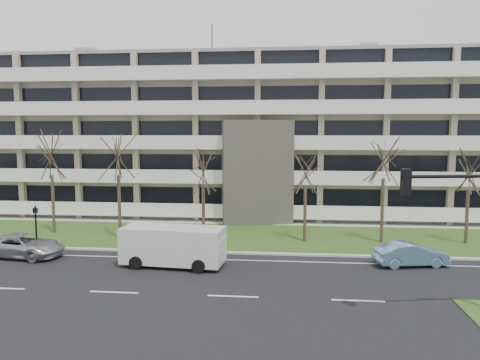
# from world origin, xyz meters

# --- Properties ---
(ground) EXTENTS (160.00, 160.00, 0.00)m
(ground) POSITION_xyz_m (0.00, 0.00, 0.00)
(ground) COLOR black
(ground) RESTS_ON ground
(grass_verge) EXTENTS (90.00, 10.00, 0.06)m
(grass_verge) POSITION_xyz_m (0.00, 13.00, 0.03)
(grass_verge) COLOR #284316
(grass_verge) RESTS_ON ground
(curb) EXTENTS (90.00, 0.35, 0.12)m
(curb) POSITION_xyz_m (0.00, 8.00, 0.06)
(curb) COLOR #B2B2AD
(curb) RESTS_ON ground
(sidewalk) EXTENTS (90.00, 2.00, 0.08)m
(sidewalk) POSITION_xyz_m (0.00, 18.50, 0.04)
(sidewalk) COLOR #B2B2AD
(sidewalk) RESTS_ON ground
(lane_edge_line) EXTENTS (90.00, 0.12, 0.01)m
(lane_edge_line) POSITION_xyz_m (0.00, 6.50, 0.01)
(lane_edge_line) COLOR white
(lane_edge_line) RESTS_ON ground
(apartment_building) EXTENTS (60.50, 15.10, 18.75)m
(apartment_building) POSITION_xyz_m (-0.01, 25.32, 7.61)
(apartment_building) COLOR tan
(apartment_building) RESTS_ON ground
(silver_pickup) EXTENTS (5.60, 3.15, 1.48)m
(silver_pickup) POSITION_xyz_m (-14.25, 5.90, 0.74)
(silver_pickup) COLOR #ADB0B5
(silver_pickup) RESTS_ON ground
(blue_sedan) EXTENTS (4.54, 2.34, 1.43)m
(blue_sedan) POSITION_xyz_m (10.03, 6.29, 0.71)
(blue_sedan) COLOR #75A5CB
(blue_sedan) RESTS_ON ground
(white_van) EXTENTS (6.25, 2.94, 2.35)m
(white_van) POSITION_xyz_m (-4.08, 4.86, 1.41)
(white_van) COLOR silver
(white_van) RESTS_ON ground
(pedestrian_signal) EXTENTS (0.33, 0.29, 3.09)m
(pedestrian_signal) POSITION_xyz_m (-14.12, 7.32, 1.97)
(pedestrian_signal) COLOR black
(pedestrian_signal) RESTS_ON ground
(tree_1) EXTENTS (4.13, 4.13, 8.26)m
(tree_1) POSITION_xyz_m (-15.73, 12.80, 6.42)
(tree_1) COLOR #382B21
(tree_1) RESTS_ON ground
(tree_2) EXTENTS (4.31, 4.31, 8.62)m
(tree_2) POSITION_xyz_m (-9.82, 11.39, 6.71)
(tree_2) COLOR #382B21
(tree_2) RESTS_ON ground
(tree_3) EXTENTS (3.47, 3.47, 6.94)m
(tree_3) POSITION_xyz_m (-3.47, 11.35, 5.39)
(tree_3) COLOR #382B21
(tree_3) RESTS_ON ground
(tree_4) EXTENTS (3.49, 3.49, 6.98)m
(tree_4) POSITION_xyz_m (3.92, 11.87, 5.42)
(tree_4) COLOR #382B21
(tree_4) RESTS_ON ground
(tree_5) EXTENTS (4.19, 4.19, 8.38)m
(tree_5) POSITION_xyz_m (9.46, 12.14, 6.52)
(tree_5) COLOR #382B21
(tree_5) RESTS_ON ground
(tree_6) EXTENTS (3.51, 3.51, 7.03)m
(tree_6) POSITION_xyz_m (15.41, 12.32, 5.46)
(tree_6) COLOR #382B21
(tree_6) RESTS_ON ground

